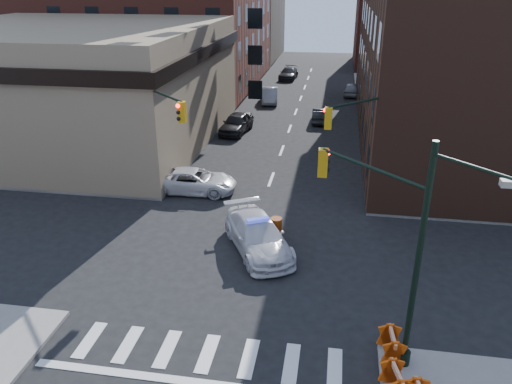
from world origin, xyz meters
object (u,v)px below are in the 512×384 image
(parked_car_wnear, at_px, (236,123))
(barrel_road, at_px, (276,228))
(police_car, at_px, (258,235))
(pickup, at_px, (194,181))
(barricade_se_a, at_px, (391,345))
(barrel_bank, at_px, (189,180))
(pedestrian_a, at_px, (153,177))
(pedestrian_b, at_px, (81,174))
(parked_car_enear, at_px, (320,115))
(barricade_nw_a, at_px, (133,174))
(parked_car_wfar, at_px, (270,95))

(parked_car_wnear, bearing_deg, barrel_road, -64.74)
(police_car, distance_m, pickup, 8.20)
(parked_car_wnear, bearing_deg, barricade_se_a, -59.93)
(barrel_bank, distance_m, barricade_se_a, 17.85)
(parked_car_wnear, height_order, pedestrian_a, pedestrian_a)
(parked_car_wnear, bearing_deg, pickup, -82.56)
(pedestrian_b, bearing_deg, parked_car_enear, 39.28)
(parked_car_wnear, xyz_separation_m, barricade_nw_a, (-4.38, -12.16, -0.20))
(police_car, xyz_separation_m, parked_car_enear, (1.90, 23.91, -0.17))
(parked_car_wnear, xyz_separation_m, parked_car_wfar, (1.31, 11.41, -0.07))
(pickup, relative_size, pedestrian_a, 2.83)
(parked_car_wfar, relative_size, barricade_se_a, 3.69)
(police_car, height_order, barricade_nw_a, police_car)
(police_car, xyz_separation_m, pedestrian_a, (-7.47, 5.88, 0.26))
(pedestrian_a, distance_m, pedestrian_b, 4.51)
(parked_car_enear, height_order, barricade_se_a, parked_car_enear)
(barrel_road, height_order, barricade_nw_a, barricade_nw_a)
(pedestrian_a, height_order, barrel_road, pedestrian_a)
(parked_car_enear, xyz_separation_m, pedestrian_b, (-13.85, -18.51, 0.48))
(parked_car_wnear, relative_size, pedestrian_b, 2.48)
(pedestrian_a, bearing_deg, parked_car_wnear, 124.20)
(barrel_road, bearing_deg, parked_car_wnear, 107.63)
(pickup, bearing_deg, barricade_nw_a, 78.05)
(pickup, relative_size, parked_car_wnear, 1.09)
(pedestrian_a, distance_m, barricade_se_a, 18.31)
(pedestrian_a, height_order, pedestrian_b, pedestrian_b)
(pedestrian_b, bearing_deg, pickup, -5.16)
(pedestrian_a, relative_size, barrel_road, 1.72)
(pedestrian_a, relative_size, pedestrian_b, 0.95)
(parked_car_wfar, height_order, barricade_nw_a, parked_car_wfar)
(barrel_road, relative_size, barricade_se_a, 0.87)
(parked_car_wnear, relative_size, parked_car_enear, 1.23)
(parked_car_enear, bearing_deg, parked_car_wfar, -52.66)
(police_car, height_order, pedestrian_a, pedestrian_a)
(parked_car_wnear, distance_m, pedestrian_b, 15.66)
(pickup, relative_size, barrel_road, 4.88)
(parked_car_enear, bearing_deg, police_car, 83.84)
(barricade_se_a, bearing_deg, pedestrian_b, 50.16)
(parked_car_wfar, distance_m, parked_car_enear, 8.90)
(barrel_road, height_order, barricade_se_a, barricade_se_a)
(pickup, bearing_deg, pedestrian_a, 102.12)
(pickup, distance_m, barrel_bank, 0.81)
(pickup, distance_m, barricade_se_a, 17.08)
(barricade_nw_a, bearing_deg, police_car, -37.87)
(pedestrian_a, xyz_separation_m, barricade_nw_a, (-1.92, 1.39, -0.45))
(pedestrian_b, height_order, barricade_se_a, pedestrian_b)
(barrel_bank, bearing_deg, police_car, -51.87)
(pickup, xyz_separation_m, parked_car_wfar, (1.35, 24.37, 0.03))
(pickup, xyz_separation_m, barrel_bank, (-0.49, 0.59, -0.24))
(police_car, height_order, barrel_road, police_car)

